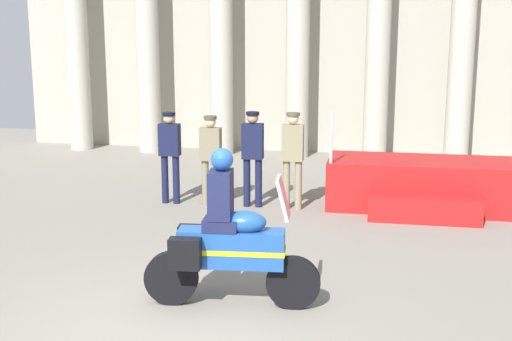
# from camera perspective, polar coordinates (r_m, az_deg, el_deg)

# --- Properties ---
(ground_plane) EXTENTS (28.00, 28.00, 0.00)m
(ground_plane) POSITION_cam_1_polar(r_m,az_deg,el_deg) (7.49, -7.47, -13.76)
(ground_plane) COLOR gray
(colonnade_backdrop) EXTENTS (15.51, 1.45, 7.04)m
(colonnade_backdrop) POSITION_cam_1_polar(r_m,az_deg,el_deg) (17.85, 3.81, 13.51)
(colonnade_backdrop) COLOR #A49F91
(colonnade_backdrop) RESTS_ON ground_plane
(reviewing_stand) EXTENTS (3.44, 1.91, 1.79)m
(reviewing_stand) POSITION_cam_1_polar(r_m,az_deg,el_deg) (12.72, 13.86, -1.26)
(reviewing_stand) COLOR #A51919
(reviewing_stand) RESTS_ON ground_plane
(officer_in_row_0) EXTENTS (0.38, 0.24, 1.73)m
(officer_in_row_0) POSITION_cam_1_polar(r_m,az_deg,el_deg) (12.73, -7.27, 1.73)
(officer_in_row_0) COLOR #141938
(officer_in_row_0) RESTS_ON ground_plane
(officer_in_row_1) EXTENTS (0.38, 0.24, 1.68)m
(officer_in_row_1) POSITION_cam_1_polar(r_m,az_deg,el_deg) (12.47, -3.84, 1.46)
(officer_in_row_1) COLOR #7A7056
(officer_in_row_1) RESTS_ON ground_plane
(officer_in_row_2) EXTENTS (0.38, 0.24, 1.77)m
(officer_in_row_2) POSITION_cam_1_polar(r_m,az_deg,el_deg) (12.37, -0.28, 1.64)
(officer_in_row_2) COLOR #141938
(officer_in_row_2) RESTS_ON ground_plane
(officer_in_row_3) EXTENTS (0.38, 0.24, 1.78)m
(officer_in_row_3) POSITION_cam_1_polar(r_m,az_deg,el_deg) (12.20, 3.11, 1.51)
(officer_in_row_3) COLOR #847A5B
(officer_in_row_3) RESTS_ON ground_plane
(motorcycle_with_rider) EXTENTS (2.09, 0.73, 1.90)m
(motorcycle_with_rider) POSITION_cam_1_polar(r_m,az_deg,el_deg) (7.94, -2.60, -6.00)
(motorcycle_with_rider) COLOR black
(motorcycle_with_rider) RESTS_ON ground_plane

